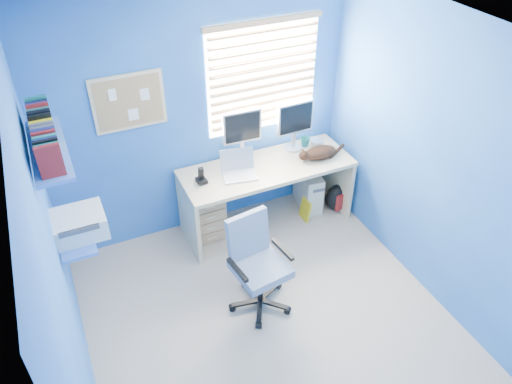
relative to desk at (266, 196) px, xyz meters
name	(u,v)px	position (x,y,z in m)	size (l,w,h in m)	color
floor	(271,324)	(-0.55, -1.26, -0.37)	(3.00, 3.20, 0.00)	tan
ceiling	(279,44)	(-0.55, -1.26, 2.13)	(3.00, 3.20, 0.00)	white
wall_back	(201,117)	(-0.55, 0.34, 0.88)	(3.00, 0.01, 2.50)	#2251AF
wall_left	(59,276)	(-2.05, -1.26, 0.88)	(0.01, 3.20, 2.50)	#2251AF
wall_right	(438,165)	(0.95, -1.26, 0.88)	(0.01, 3.20, 2.50)	#2251AF
desk	(266,196)	(0.00, 0.00, 0.00)	(1.75, 0.65, 0.74)	beige
laptop	(240,167)	(-0.32, -0.04, 0.48)	(0.33, 0.26, 0.22)	silver
monitor_left	(242,135)	(-0.16, 0.25, 0.64)	(0.40, 0.12, 0.54)	silver
monitor_right	(294,126)	(0.40, 0.19, 0.64)	(0.40, 0.12, 0.54)	silver
phone	(201,175)	(-0.69, 0.01, 0.45)	(0.09, 0.11, 0.17)	black
mug	(305,142)	(0.54, 0.19, 0.42)	(0.10, 0.09, 0.10)	#166B66
cd_spindle	(317,143)	(0.66, 0.13, 0.41)	(0.13, 0.13, 0.07)	silver
cat	(320,153)	(0.56, -0.08, 0.43)	(0.36, 0.19, 0.13)	black
tower_pc	(308,189)	(0.56, 0.09, -0.14)	(0.19, 0.44, 0.45)	beige
drawer_boxes	(206,215)	(-0.65, 0.08, -0.10)	(0.35, 0.28, 0.54)	tan
yellow_book	(305,210)	(0.42, -0.11, -0.25)	(0.03, 0.17, 0.24)	yellow
backpack	(337,197)	(0.83, -0.10, -0.21)	(0.27, 0.21, 0.32)	black
office_chair	(258,275)	(-0.55, -0.97, -0.03)	(0.59, 0.59, 0.90)	black
window_blinds	(264,77)	(0.10, 0.31, 1.18)	(1.15, 0.05, 1.10)	white
corkboard	(129,102)	(-1.20, 0.33, 1.18)	(0.64, 0.02, 0.52)	beige
wall_shelves	(61,182)	(-1.90, -0.51, 1.06)	(0.42, 0.90, 1.05)	#4274D4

